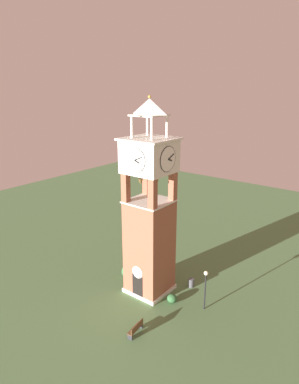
{
  "coord_description": "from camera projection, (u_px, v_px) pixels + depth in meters",
  "views": [
    {
      "loc": [
        16.68,
        -21.39,
        17.76
      ],
      "look_at": [
        0.0,
        0.0,
        9.34
      ],
      "focal_mm": 31.94,
      "sensor_mm": 36.0,
      "label": 1
    }
  ],
  "objects": [
    {
      "name": "ground",
      "position": [
        149.0,
        289.0,
        31.17
      ],
      "size": [
        80.0,
        80.0,
        0.0
      ],
      "primitive_type": "plane",
      "color": "#517547"
    },
    {
      "name": "trash_bin",
      "position": [
        191.0,
        283.0,
        31.5
      ],
      "size": [
        0.52,
        0.52,
        0.8
      ],
      "primitive_type": "cylinder",
      "color": "#4C4C51",
      "rests_on": "ground"
    },
    {
      "name": "clock_tower",
      "position": [
        149.0,
        218.0,
        29.09
      ],
      "size": [
        3.95,
        3.95,
        17.11
      ],
      "color": "#93543D",
      "rests_on": "ground"
    },
    {
      "name": "shrub_near_entry",
      "position": [
        172.0,
        298.0,
        29.24
      ],
      "size": [
        0.85,
        0.85,
        0.73
      ],
      "primitive_type": "ellipsoid",
      "color": "#336638",
      "rests_on": "ground"
    },
    {
      "name": "park_bench",
      "position": [
        136.0,
        329.0,
        25.44
      ],
      "size": [
        0.64,
        1.64,
        0.95
      ],
      "color": "brown",
      "rests_on": "ground"
    },
    {
      "name": "lamp_post",
      "position": [
        205.0,
        283.0,
        27.73
      ],
      "size": [
        0.36,
        0.36,
        3.54
      ],
      "color": "black",
      "rests_on": "ground"
    },
    {
      "name": "shrub_left_of_tower",
      "position": [
        125.0,
        272.0,
        33.14
      ],
      "size": [
        0.7,
        0.7,
        1.09
      ],
      "primitive_type": "ellipsoid",
      "color": "#336638",
      "rests_on": "ground"
    }
  ]
}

